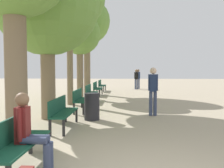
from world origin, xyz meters
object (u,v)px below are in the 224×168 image
at_px(bench_row_0, 16,140).
at_px(tree_row_4, 87,22).
at_px(trash_bin, 92,106).
at_px(bench_row_2, 80,98).
at_px(tree_row_3, 80,35).
at_px(tree_row_1, 47,3).
at_px(pedestrian_far, 153,88).
at_px(pedestrian_mid, 136,78).
at_px(bench_row_1, 62,110).
at_px(bench_row_3, 90,92).
at_px(person_seated, 30,129).
at_px(bench_row_5, 101,85).
at_px(bench_row_4, 97,87).
at_px(pedestrian_near, 138,78).

height_order(bench_row_0, tree_row_4, tree_row_4).
bearing_deg(bench_row_0, trash_bin, 80.47).
distance_m(bench_row_2, tree_row_3, 5.37).
xyz_separation_m(tree_row_1, pedestrian_far, (3.56, 0.71, -2.84)).
bearing_deg(pedestrian_mid, bench_row_1, -101.16).
xyz_separation_m(tree_row_1, tree_row_3, (-0.00, 5.92, -0.24)).
relative_size(bench_row_0, tree_row_3, 0.36).
bearing_deg(trash_bin, bench_row_3, 98.48).
xyz_separation_m(tree_row_3, person_seated, (1.01, -10.16, -2.90)).
distance_m(bench_row_1, pedestrian_mid, 13.95).
distance_m(bench_row_3, pedestrian_mid, 8.30).
xyz_separation_m(bench_row_0, bench_row_5, (0.00, 14.60, 0.00)).
bearing_deg(bench_row_3, bench_row_4, 90.00).
bearing_deg(tree_row_1, trash_bin, -5.22).
height_order(tree_row_1, pedestrian_near, tree_row_1).
relative_size(bench_row_5, tree_row_4, 0.27).
relative_size(bench_row_3, tree_row_4, 0.27).
bearing_deg(pedestrian_far, bench_row_0, -119.07).
height_order(bench_row_1, person_seated, person_seated).
bearing_deg(tree_row_3, pedestrian_mid, 61.50).
relative_size(tree_row_3, pedestrian_near, 2.91).
bearing_deg(pedestrian_far, tree_row_4, 114.28).
bearing_deg(bench_row_4, bench_row_3, -90.00).
distance_m(pedestrian_near, pedestrian_mid, 0.67).
distance_m(bench_row_3, bench_row_4, 2.92).
xyz_separation_m(bench_row_0, bench_row_1, (0.00, 2.92, 0.00)).
bearing_deg(pedestrian_far, bench_row_4, 112.40).
height_order(bench_row_4, tree_row_4, tree_row_4).
xyz_separation_m(pedestrian_mid, trash_bin, (-2.01, -12.48, -0.50)).
relative_size(pedestrian_mid, trash_bin, 1.87).
xyz_separation_m(bench_row_1, pedestrian_far, (2.77, 2.05, 0.47)).
xyz_separation_m(bench_row_0, pedestrian_mid, (2.70, 16.60, 0.43)).
bearing_deg(pedestrian_near, bench_row_3, -108.76).
xyz_separation_m(bench_row_1, person_seated, (0.22, -2.91, 0.17)).
relative_size(bench_row_4, tree_row_4, 0.27).
bearing_deg(bench_row_3, pedestrian_near, 71.24).
height_order(bench_row_0, person_seated, person_seated).
distance_m(bench_row_5, person_seated, 14.59).
relative_size(bench_row_0, pedestrian_near, 1.04).
bearing_deg(tree_row_3, tree_row_4, 90.00).
height_order(tree_row_4, pedestrian_near, tree_row_4).
relative_size(tree_row_3, person_seated, 3.76).
xyz_separation_m(bench_row_2, pedestrian_far, (2.77, -0.87, 0.47)).
height_order(bench_row_0, trash_bin, trash_bin).
height_order(tree_row_4, trash_bin, tree_row_4).
height_order(bench_row_0, bench_row_4, same).
bearing_deg(bench_row_3, bench_row_0, -90.00).
bearing_deg(pedestrian_far, bench_row_2, 162.58).
distance_m(bench_row_2, tree_row_4, 8.26).
xyz_separation_m(bench_row_3, pedestrian_mid, (2.70, 7.84, 0.43)).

